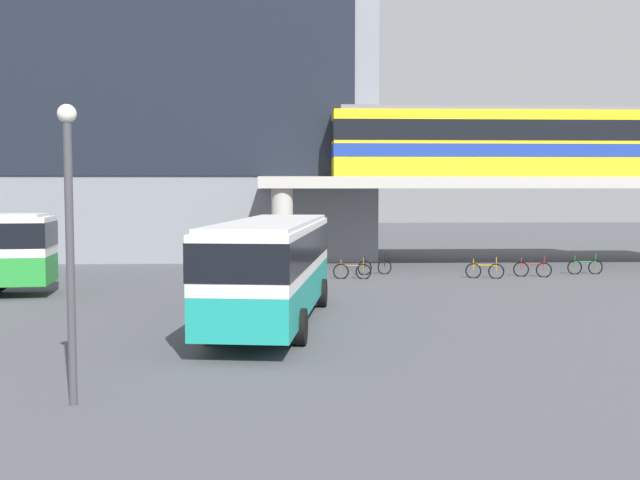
# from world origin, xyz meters

# --- Properties ---
(ground_plane) EXTENTS (120.00, 120.00, 0.00)m
(ground_plane) POSITION_xyz_m (0.00, 10.00, 0.00)
(ground_plane) COLOR #47494F
(station_building) EXTENTS (27.35, 11.66, 18.23)m
(station_building) POSITION_xyz_m (-7.54, 25.75, 9.12)
(station_building) COLOR slate
(station_building) RESTS_ON ground_plane
(elevated_platform) EXTENTS (26.07, 7.42, 4.81)m
(elevated_platform) POSITION_xyz_m (12.56, 19.07, 4.15)
(elevated_platform) COLOR #ADA89E
(elevated_platform) RESTS_ON ground_plane
(train) EXTENTS (18.79, 2.96, 3.84)m
(train) POSITION_xyz_m (12.84, 19.07, 6.78)
(train) COLOR yellow
(train) RESTS_ON elevated_platform
(bus_main) EXTENTS (4.00, 11.28, 3.22)m
(bus_main) POSITION_xyz_m (0.52, 1.00, 1.99)
(bus_main) COLOR teal
(bus_main) RESTS_ON ground_plane
(bicycle_orange) EXTENTS (1.75, 0.49, 1.04)m
(bicycle_orange) POSITION_xyz_m (10.23, 12.45, 0.36)
(bicycle_orange) COLOR black
(bicycle_orange) RESTS_ON ground_plane
(bicycle_black) EXTENTS (1.74, 0.55, 1.04)m
(bicycle_black) POSITION_xyz_m (5.26, 14.25, 0.36)
(bicycle_black) COLOR black
(bicycle_black) RESTS_ON ground_plane
(bicycle_green) EXTENTS (1.79, 0.10, 1.04)m
(bicycle_green) POSITION_xyz_m (15.61, 13.93, 0.36)
(bicycle_green) COLOR black
(bicycle_green) RESTS_ON ground_plane
(bicycle_brown) EXTENTS (1.78, 0.30, 1.04)m
(bicycle_brown) POSITION_xyz_m (4.00, 12.51, 0.36)
(bicycle_brown) COLOR black
(bicycle_brown) RESTS_ON ground_plane
(bicycle_red) EXTENTS (1.73, 0.58, 1.04)m
(bicycle_red) POSITION_xyz_m (12.67, 12.96, 0.36)
(bicycle_red) COLOR black
(bicycle_red) RESTS_ON ground_plane
(lamp_post) EXTENTS (0.36, 0.36, 5.79)m
(lamp_post) POSITION_xyz_m (-3.18, -7.56, 3.45)
(lamp_post) COLOR #3F3F44
(lamp_post) RESTS_ON ground_plane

